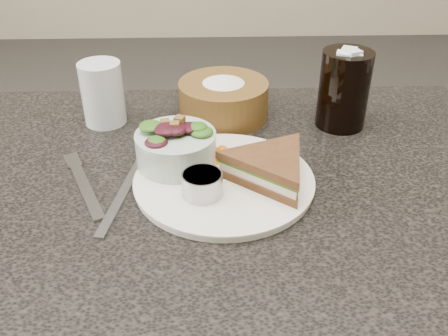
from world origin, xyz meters
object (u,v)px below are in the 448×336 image
object	(u,v)px
salad_bowl	(176,143)
cola_glass	(344,86)
sandwich	(270,167)
bread_basket	(223,94)
water_glass	(103,93)
dinner_plate	(224,181)
dressing_ramekin	(202,184)

from	to	relation	value
salad_bowl	cola_glass	bearing A→B (deg)	26.10
sandwich	bread_basket	xyz separation A→B (m)	(-0.06, 0.24, 0.01)
sandwich	water_glass	bearing A→B (deg)	-179.29
dinner_plate	dressing_ramekin	distance (m)	0.06
cola_glass	water_glass	world-z (taller)	cola_glass
sandwich	bread_basket	bearing A→B (deg)	143.60
bread_basket	dressing_ramekin	bearing A→B (deg)	-98.28
dressing_ramekin	salad_bowl	bearing A→B (deg)	115.16
salad_bowl	dressing_ramekin	world-z (taller)	salad_bowl
dinner_plate	water_glass	world-z (taller)	water_glass
dressing_ramekin	bread_basket	world-z (taller)	bread_basket
sandwich	water_glass	world-z (taller)	water_glass
sandwich	salad_bowl	xyz separation A→B (m)	(-0.14, 0.05, 0.01)
bread_basket	water_glass	size ratio (longest dim) A/B	1.45
bread_basket	sandwich	bearing A→B (deg)	-75.15
dinner_plate	bread_basket	bearing A→B (deg)	88.32
dinner_plate	sandwich	size ratio (longest dim) A/B	1.64
dinner_plate	sandwich	distance (m)	0.08
dinner_plate	salad_bowl	bearing A→B (deg)	148.20
dressing_ramekin	bread_basket	distance (m)	0.27
dressing_ramekin	dinner_plate	bearing A→B (deg)	51.89
dinner_plate	dressing_ramekin	size ratio (longest dim) A/B	4.60
dinner_plate	salad_bowl	xyz separation A→B (m)	(-0.07, 0.05, 0.04)
cola_glass	water_glass	distance (m)	0.44
bread_basket	cola_glass	distance (m)	0.22
sandwich	water_glass	distance (m)	0.36
sandwich	cola_glass	world-z (taller)	cola_glass
salad_bowl	bread_basket	xyz separation A→B (m)	(0.08, 0.18, -0.00)
salad_bowl	dressing_ramekin	size ratio (longest dim) A/B	2.14
cola_glass	dressing_ramekin	bearing A→B (deg)	-137.64
dressing_ramekin	sandwich	bearing A→B (deg)	18.90
dinner_plate	salad_bowl	distance (m)	0.10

